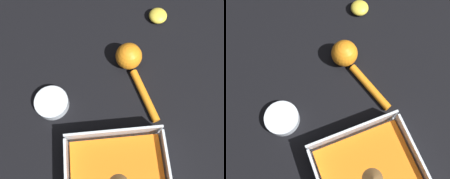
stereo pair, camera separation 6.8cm
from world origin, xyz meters
The scene contains 3 objects.
spice_bowl centered at (0.13, -0.22, 0.01)m, with size 0.09×0.09×0.03m.
lemon_squeezer centered at (-0.09, -0.31, 0.03)m, with size 0.10×0.22×0.07m.
lemon_half centered at (-0.20, -0.47, 0.01)m, with size 0.05×0.05×0.03m.
Camera 1 is at (-0.01, 0.01, 0.67)m, focal length 42.00 mm.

